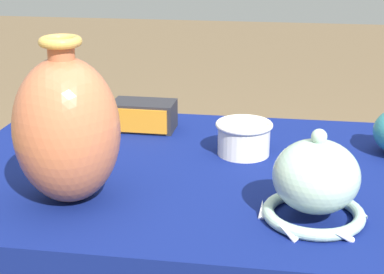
# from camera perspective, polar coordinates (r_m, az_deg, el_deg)

# --- Properties ---
(display_table) EXTENTS (1.27, 0.77, 0.73)m
(display_table) POSITION_cam_1_polar(r_m,az_deg,el_deg) (1.29, 4.53, -6.36)
(display_table) COLOR #38383D
(display_table) RESTS_ON ground_plane
(vase_tall_bulbous) EXTENTS (0.20, 0.20, 0.31)m
(vase_tall_bulbous) POSITION_cam_1_polar(r_m,az_deg,el_deg) (1.11, -12.03, 0.74)
(vase_tall_bulbous) COLOR #BC6642
(vase_tall_bulbous) RESTS_ON display_table
(vase_dome_bell) EXTENTS (0.20, 0.19, 0.18)m
(vase_dome_bell) POSITION_cam_1_polar(r_m,az_deg,el_deg) (1.06, 11.89, -4.43)
(vase_dome_bell) COLOR #A8CCB7
(vase_dome_bell) RESTS_ON display_table
(mosaic_tile_box) EXTENTS (0.16, 0.10, 0.07)m
(mosaic_tile_box) POSITION_cam_1_polar(r_m,az_deg,el_deg) (1.52, -4.70, 2.08)
(mosaic_tile_box) COLOR #232328
(mosaic_tile_box) RESTS_ON display_table
(cup_wide_ivory) EXTENTS (0.13, 0.13, 0.08)m
(cup_wide_ivory) POSITION_cam_1_polar(r_m,az_deg,el_deg) (1.35, 4.85, 0.02)
(cup_wide_ivory) COLOR white
(cup_wide_ivory) RESTS_ON display_table
(pot_squat_rose) EXTENTS (0.13, 0.13, 0.05)m
(pot_squat_rose) POSITION_cam_1_polar(r_m,az_deg,el_deg) (1.57, -13.43, 1.69)
(pot_squat_rose) COLOR #D19399
(pot_squat_rose) RESTS_ON display_table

